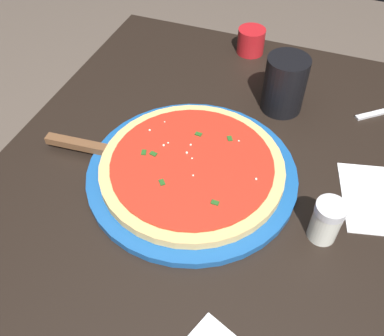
% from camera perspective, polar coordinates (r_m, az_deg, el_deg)
% --- Properties ---
extents(restaurant_table, '(1.05, 0.79, 0.74)m').
position_cam_1_polar(restaurant_table, '(0.81, 1.75, -10.50)').
color(restaurant_table, black).
rests_on(restaurant_table, ground_plane).
extents(serving_plate, '(0.36, 0.36, 0.01)m').
position_cam_1_polar(serving_plate, '(0.73, 0.00, -0.70)').
color(serving_plate, '#195199').
rests_on(serving_plate, restaurant_table).
extents(pizza, '(0.32, 0.32, 0.02)m').
position_cam_1_polar(pizza, '(0.72, -0.00, 0.17)').
color(pizza, '#DBB26B').
rests_on(pizza, serving_plate).
extents(pizza_server, '(0.08, 0.22, 0.01)m').
position_cam_1_polar(pizza_server, '(0.77, -12.23, 2.43)').
color(pizza_server, silver).
rests_on(pizza_server, serving_plate).
extents(cup_tall_drink, '(0.08, 0.08, 0.11)m').
position_cam_1_polar(cup_tall_drink, '(0.86, 12.41, 10.98)').
color(cup_tall_drink, black).
rests_on(cup_tall_drink, restaurant_table).
extents(cup_small_sauce, '(0.06, 0.06, 0.06)m').
position_cam_1_polar(cup_small_sauce, '(1.03, 7.97, 16.64)').
color(cup_small_sauce, '#B2191E').
rests_on(cup_small_sauce, restaurant_table).
extents(napkin_folded_right, '(0.17, 0.15, 0.00)m').
position_cam_1_polar(napkin_folded_right, '(0.77, 23.87, -3.82)').
color(napkin_folded_right, white).
rests_on(napkin_folded_right, restaurant_table).
extents(parmesan_shaker, '(0.05, 0.05, 0.07)m').
position_cam_1_polar(parmesan_shaker, '(0.66, 17.67, -6.96)').
color(parmesan_shaker, silver).
rests_on(parmesan_shaker, restaurant_table).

